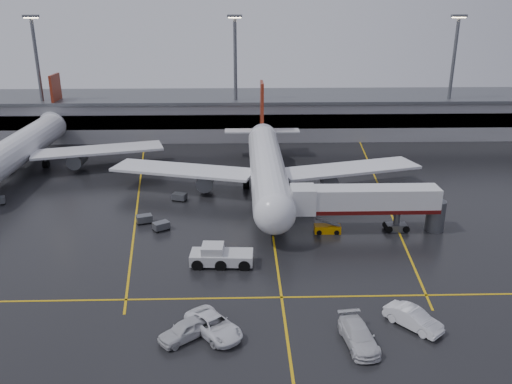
{
  "coord_description": "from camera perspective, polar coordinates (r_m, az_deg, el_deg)",
  "views": [
    {
      "loc": [
        -3.84,
        -67.73,
        27.89
      ],
      "look_at": [
        -2.0,
        -2.0,
        4.0
      ],
      "focal_mm": 36.88,
      "sensor_mm": 36.0,
      "label": 1
    }
  ],
  "objects": [
    {
      "name": "service_van_a",
      "position": [
        48.23,
        -4.6,
        -14.2
      ],
      "size": [
        5.99,
        6.58,
        1.7
      ],
      "primitive_type": "imported",
      "rotation": [
        0.0,
        0.0,
        0.66
      ],
      "color": "white",
      "rests_on": "ground"
    },
    {
      "name": "ground",
      "position": [
        73.35,
        1.52,
        -2.39
      ],
      "size": [
        220.0,
        220.0,
        0.0
      ],
      "primitive_type": "plane",
      "color": "black",
      "rests_on": "ground"
    },
    {
      "name": "light_mast_right",
      "position": [
        118.92,
        20.53,
        12.27
      ],
      "size": [
        3.0,
        1.2,
        25.45
      ],
      "color": "#595B60",
      "rests_on": "ground"
    },
    {
      "name": "baggage_cart_b",
      "position": [
        71.72,
        -12.02,
        -2.84
      ],
      "size": [
        2.32,
        1.9,
        1.12
      ],
      "color": "#595B60",
      "rests_on": "ground"
    },
    {
      "name": "baggage_cart_c",
      "position": [
        78.8,
        -8.31,
        -0.5
      ],
      "size": [
        2.3,
        1.86,
        1.12
      ],
      "color": "#595B60",
      "rests_on": "ground"
    },
    {
      "name": "second_airliner",
      "position": [
        100.07,
        -24.05,
        4.53
      ],
      "size": [
        48.8,
        45.6,
        14.1
      ],
      "color": "silver",
      "rests_on": "ground"
    },
    {
      "name": "apron_line_stop",
      "position": [
        53.7,
        2.79,
        -11.34
      ],
      "size": [
        60.0,
        0.25,
        0.02
      ],
      "primitive_type": "cube",
      "color": "gold",
      "rests_on": "ground"
    },
    {
      "name": "apron_line_left",
      "position": [
        84.14,
        -12.58,
        0.12
      ],
      "size": [
        9.99,
        69.35,
        0.02
      ],
      "primitive_type": "cube",
      "rotation": [
        0.0,
        0.0,
        0.14
      ],
      "color": "gold",
      "rests_on": "ground"
    },
    {
      "name": "pushback_tractor",
      "position": [
        59.42,
        -3.93,
        -7.0
      ],
      "size": [
        7.12,
        3.35,
        2.49
      ],
      "color": "#BCBCBF",
      "rests_on": "ground"
    },
    {
      "name": "jet_bridge",
      "position": [
        68.05,
        11.86,
        -1.09
      ],
      "size": [
        19.9,
        3.4,
        6.05
      ],
      "color": "silver",
      "rests_on": "ground"
    },
    {
      "name": "belt_loader",
      "position": [
        67.97,
        7.75,
        -3.97
      ],
      "size": [
        3.38,
        1.66,
        2.11
      ],
      "color": "orange",
      "rests_on": "ground"
    },
    {
      "name": "light_mast_left",
      "position": [
        117.96,
        -22.53,
        11.96
      ],
      "size": [
        3.0,
        1.2,
        25.45
      ],
      "color": "#595B60",
      "rests_on": "ground"
    },
    {
      "name": "service_van_d",
      "position": [
        47.92,
        -7.67,
        -14.59
      ],
      "size": [
        5.14,
        4.67,
        1.7
      ],
      "primitive_type": "imported",
      "rotation": [
        0.0,
        0.0,
        -0.9
      ],
      "color": "silver",
      "rests_on": "ground"
    },
    {
      "name": "terminal",
      "position": [
        118.1,
        0.29,
        8.46
      ],
      "size": [
        122.0,
        19.0,
        8.6
      ],
      "color": "gray",
      "rests_on": "ground"
    },
    {
      "name": "main_airliner",
      "position": [
        81.06,
        1.18,
        2.98
      ],
      "size": [
        48.8,
        45.6,
        14.1
      ],
      "color": "silver",
      "rests_on": "ground"
    },
    {
      "name": "apron_line_centre",
      "position": [
        73.34,
        1.52,
        -2.38
      ],
      "size": [
        0.25,
        90.0,
        0.02
      ],
      "primitive_type": "cube",
      "color": "gold",
      "rests_on": "ground"
    },
    {
      "name": "service_van_b",
      "position": [
        47.62,
        11.07,
        -15.04
      ],
      "size": [
        3.12,
        6.17,
        1.72
      ],
      "primitive_type": "imported",
      "rotation": [
        0.0,
        0.0,
        0.13
      ],
      "color": "silver",
      "rests_on": "ground"
    },
    {
      "name": "baggage_cart_a",
      "position": [
        69.1,
        -10.25,
        -3.61
      ],
      "size": [
        2.38,
        2.2,
        1.12
      ],
      "color": "#595B60",
      "rests_on": "ground"
    },
    {
      "name": "light_mast_mid",
      "position": [
        110.55,
        -2.25,
        12.98
      ],
      "size": [
        3.0,
        1.2,
        25.45
      ],
      "color": "#595B60",
      "rests_on": "ground"
    },
    {
      "name": "service_van_c",
      "position": [
        50.94,
        16.69,
        -12.99
      ],
      "size": [
        4.93,
        5.36,
        1.78
      ],
      "primitive_type": "imported",
      "rotation": [
        0.0,
        0.0,
        0.7
      ],
      "color": "white",
      "rests_on": "ground"
    },
    {
      "name": "apron_line_right",
      "position": [
        85.42,
        13.3,
        0.36
      ],
      "size": [
        7.57,
        69.64,
        0.02
      ],
      "primitive_type": "cube",
      "rotation": [
        0.0,
        0.0,
        -0.1
      ],
      "color": "gold",
      "rests_on": "ground"
    }
  ]
}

